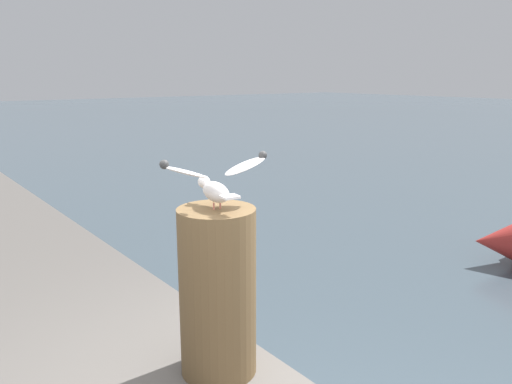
% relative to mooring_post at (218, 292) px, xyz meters
% --- Properties ---
extents(mooring_post, '(0.40, 0.40, 0.89)m').
position_rel_mooring_post_xyz_m(mooring_post, '(0.00, 0.00, 0.00)').
color(mooring_post, brown).
rests_on(mooring_post, harbor_quay).
extents(seagull, '(0.39, 0.57, 0.27)m').
position_rel_mooring_post_xyz_m(seagull, '(-0.00, 0.00, 0.58)').
color(seagull, '#C66D60').
rests_on(seagull, mooring_post).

